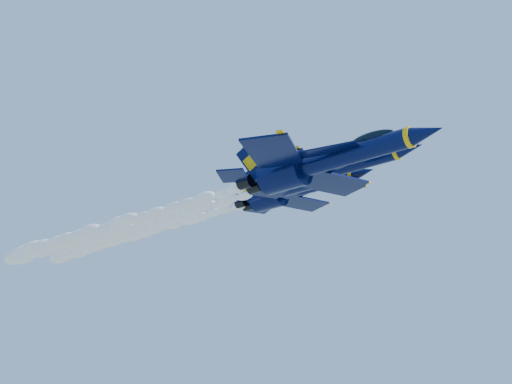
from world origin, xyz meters
The scene contains 6 objects.
jet_lead centered at (15.35, -11.30, 148.66)m, with size 19.77×16.22×7.35m.
smoke_trail_jet_lead centered at (-13.19, -11.30, 148.20)m, with size 40.19×2.36×2.12m, color white.
jet_second centered at (9.60, -0.74, 152.83)m, with size 19.11×15.68×7.10m.
smoke_trail_jet_second centered at (-18.66, -0.74, 152.38)m, with size 40.19×2.28×2.05m, color white.
jet_third centered at (0.54, 5.93, 154.68)m, with size 19.58×16.06×7.28m.
smoke_trail_jet_third centered at (-27.92, 5.93, 154.23)m, with size 40.19×2.34×2.10m, color white.
Camera 1 is at (42.69, -55.26, 126.50)m, focal length 45.00 mm.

